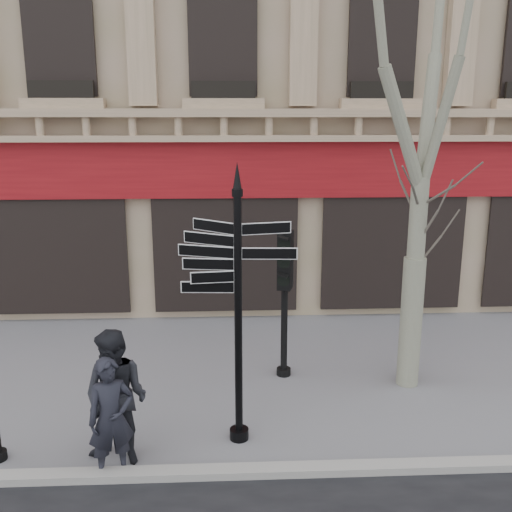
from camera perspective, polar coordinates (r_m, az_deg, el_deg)
The scene contains 7 objects.
ground at distance 9.54m, azimuth -3.07°, elevation -16.29°, with size 80.00×80.00×0.00m, color slate.
kerb at distance 8.32m, azimuth -3.12°, elevation -20.77°, with size 80.00×0.25×0.12m, color gray.
fingerpost at distance 8.02m, azimuth -1.83°, elevation -0.41°, with size 2.11×2.11×4.18m.
traffic_signal_secondary at distance 10.39m, azimuth 2.90°, elevation -2.03°, with size 0.54×0.45×2.79m.
plane_tree at distance 10.15m, azimuth 17.25°, elevation 22.76°, with size 3.46×3.46×9.20m.
pedestrian_a at distance 8.14m, azimuth -14.29°, elevation -15.47°, with size 0.62×0.41×1.71m, color black.
pedestrian_b at distance 8.38m, azimuth -13.81°, elevation -13.62°, with size 0.95×0.74×1.95m, color black.
Camera 1 is at (0.10, -8.25, 4.78)m, focal length 40.00 mm.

